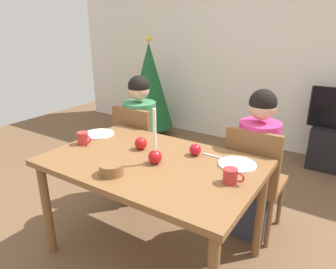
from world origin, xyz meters
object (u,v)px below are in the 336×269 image
(chair_right, at_px, (254,176))
(christmas_tree, at_px, (149,86))
(mug_left, at_px, (83,138))
(apple_near_candle, at_px, (141,143))
(person_left_child, at_px, (140,139))
(person_right_child, at_px, (256,168))
(candle_centerpiece, at_px, (155,153))
(mug_right, at_px, (231,176))
(plate_left, at_px, (99,134))
(dining_table, at_px, (152,172))
(chair_left, at_px, (139,146))
(apple_by_left_plate, at_px, (195,150))
(plate_right, at_px, (237,164))
(bowl_walnuts, at_px, (111,169))

(chair_right, height_order, christmas_tree, christmas_tree)
(mug_left, distance_m, apple_near_candle, 0.45)
(person_left_child, distance_m, person_right_child, 1.11)
(candle_centerpiece, bearing_deg, mug_right, 2.31)
(person_left_child, relative_size, candle_centerpiece, 3.23)
(chair_right, bearing_deg, mug_right, -86.21)
(candle_centerpiece, xyz_separation_m, mug_right, (0.50, 0.02, -0.03))
(plate_left, bearing_deg, dining_table, -14.58)
(chair_left, distance_m, apple_by_left_plate, 0.92)
(candle_centerpiece, distance_m, apple_near_candle, 0.26)
(person_right_child, xyz_separation_m, candle_centerpiece, (-0.46, -0.66, 0.25))
(person_left_child, bearing_deg, mug_left, -89.87)
(person_left_child, bearing_deg, dining_table, -46.99)
(mug_right, bearing_deg, apple_by_left_plate, 146.05)
(apple_near_candle, bearing_deg, mug_right, -9.23)
(mug_right, relative_size, apple_by_left_plate, 1.55)
(plate_right, height_order, mug_right, mug_right)
(christmas_tree, bearing_deg, chair_right, -35.63)
(plate_left, relative_size, apple_near_candle, 2.73)
(person_right_child, height_order, mug_left, person_right_child)
(chair_right, xyz_separation_m, mug_left, (-1.10, -0.65, 0.28))
(dining_table, distance_m, chair_left, 0.87)
(candle_centerpiece, height_order, mug_right, candle_centerpiece)
(person_left_child, bearing_deg, christmas_tree, 123.38)
(chair_right, xyz_separation_m, bowl_walnuts, (-0.59, -0.90, 0.27))
(person_left_child, bearing_deg, plate_left, -96.34)
(chair_left, xyz_separation_m, christmas_tree, (-0.95, 1.47, 0.24))
(chair_left, xyz_separation_m, plate_left, (-0.05, -0.44, 0.24))
(christmas_tree, distance_m, plate_left, 2.11)
(person_right_child, height_order, christmas_tree, christmas_tree)
(chair_left, height_order, apple_near_candle, chair_left)
(mug_right, height_order, apple_by_left_plate, mug_right)
(person_left_child, distance_m, apple_by_left_plate, 0.92)
(dining_table, xyz_separation_m, plate_right, (0.50, 0.24, 0.09))
(mug_left, distance_m, bowl_walnuts, 0.57)
(mug_right, bearing_deg, person_right_child, 93.60)
(mug_left, distance_m, mug_right, 1.15)
(dining_table, bearing_deg, apple_near_candle, 146.93)
(dining_table, xyz_separation_m, mug_left, (-0.60, -0.04, 0.13))
(chair_right, height_order, person_right_child, person_right_child)
(mug_right, distance_m, apple_by_left_plate, 0.42)
(person_right_child, relative_size, mug_left, 9.32)
(chair_left, relative_size, mug_left, 7.16)
(candle_centerpiece, relative_size, apple_by_left_plate, 4.51)
(chair_right, bearing_deg, candle_centerpiece, -126.20)
(bowl_walnuts, relative_size, apple_by_left_plate, 1.77)
(apple_near_candle, distance_m, apple_by_left_plate, 0.39)
(chair_right, bearing_deg, bowl_walnuts, -123.54)
(christmas_tree, xyz_separation_m, apple_by_left_plate, (1.75, -1.85, 0.04))
(plate_right, height_order, apple_near_candle, apple_near_candle)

